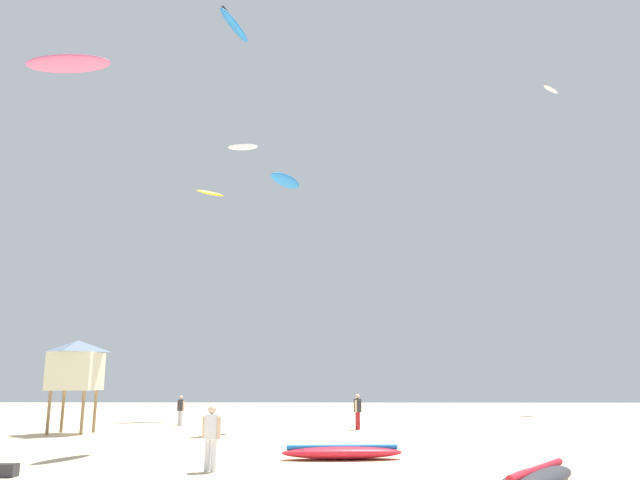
# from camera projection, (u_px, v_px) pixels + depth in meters

# --- Properties ---
(person_foreground) EXTENTS (0.53, 0.38, 1.69)m
(person_foreground) POSITION_uv_depth(u_px,v_px,m) (211.00, 433.00, 16.83)
(person_foreground) COLOR silver
(person_foreground) RESTS_ON ground
(person_midground) EXTENTS (0.38, 0.52, 1.69)m
(person_midground) POSITION_uv_depth(u_px,v_px,m) (358.00, 409.00, 31.05)
(person_midground) COLOR #B21E23
(person_midground) RESTS_ON ground
(person_left) EXTENTS (0.45, 0.35, 1.55)m
(person_left) POSITION_uv_depth(u_px,v_px,m) (181.00, 408.00, 33.83)
(person_left) COLOR silver
(person_left) RESTS_ON ground
(kite_grounded_mid) EXTENTS (3.09, 3.81, 0.46)m
(kite_grounded_mid) POSITION_uv_depth(u_px,v_px,m) (537.00, 477.00, 14.17)
(kite_grounded_mid) COLOR #2D2D33
(kite_grounded_mid) RESTS_ON ground
(kite_grounded_far) EXTENTS (3.74, 1.36, 0.47)m
(kite_grounded_far) POSITION_uv_depth(u_px,v_px,m) (342.00, 452.00, 19.22)
(kite_grounded_far) COLOR red
(kite_grounded_far) RESTS_ON ground
(lifeguard_tower) EXTENTS (2.30, 2.30, 4.15)m
(lifeguard_tower) POSITION_uv_depth(u_px,v_px,m) (76.00, 364.00, 29.14)
(lifeguard_tower) COLOR #8C704C
(lifeguard_tower) RESTS_ON ground
(cooler_box) EXTENTS (0.56, 0.36, 0.32)m
(cooler_box) POSITION_uv_depth(u_px,v_px,m) (5.00, 470.00, 15.77)
(cooler_box) COLOR #2D2D33
(cooler_box) RESTS_ON ground
(kite_aloft_0) EXTENTS (1.90, 2.75, 0.58)m
(kite_aloft_0) POSITION_uv_depth(u_px,v_px,m) (285.00, 181.00, 33.42)
(kite_aloft_0) COLOR blue
(kite_aloft_1) EXTENTS (2.01, 1.81, 0.44)m
(kite_aloft_1) POSITION_uv_depth(u_px,v_px,m) (210.00, 193.00, 42.49)
(kite_aloft_1) COLOR yellow
(kite_aloft_2) EXTENTS (4.45, 1.53, 0.78)m
(kite_aloft_2) POSITION_uv_depth(u_px,v_px,m) (68.00, 64.00, 31.93)
(kite_aloft_2) COLOR #E5598C
(kite_aloft_3) EXTENTS (2.18, 0.80, 0.45)m
(kite_aloft_3) POSITION_uv_depth(u_px,v_px,m) (243.00, 147.00, 45.13)
(kite_aloft_3) COLOR white
(kite_aloft_4) EXTENTS (2.10, 2.05, 0.37)m
(kite_aloft_4) POSITION_uv_depth(u_px,v_px,m) (551.00, 89.00, 55.20)
(kite_aloft_4) COLOR white
(kite_aloft_5) EXTENTS (1.42, 2.88, 0.69)m
(kite_aloft_5) POSITION_uv_depth(u_px,v_px,m) (234.00, 26.00, 27.56)
(kite_aloft_5) COLOR blue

